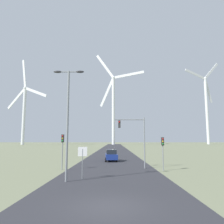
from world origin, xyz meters
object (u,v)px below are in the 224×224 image
object	(u,v)px
streetlamp	(68,110)
wind_turbine_left	(113,102)
traffic_light_post_near_left	(63,144)
traffic_light_post_near_right	(163,146)
traffic_light_mast_overhead	(134,133)
car_approaching	(111,155)
wind_turbine_far_left	(24,108)
wind_turbine_center	(206,104)
stop_sign_near	(83,156)

from	to	relation	value
streetlamp	wind_turbine_left	distance (m)	141.19
traffic_light_post_near_left	traffic_light_post_near_right	xyz separation A→B (m)	(11.21, -0.60, -0.24)
traffic_light_post_near_right	traffic_light_mast_overhead	bearing A→B (deg)	145.37
streetlamp	car_approaching	xyz separation A→B (m)	(3.40, 17.15, -4.89)
traffic_light_post_near_left	traffic_light_mast_overhead	size ratio (longest dim) A/B	0.66
traffic_light_post_near_left	wind_turbine_left	distance (m)	135.02
traffic_light_post_near_right	wind_turbine_left	world-z (taller)	wind_turbine_left
traffic_light_post_near_left	traffic_light_mast_overhead	distance (m)	8.51
car_approaching	traffic_light_post_near_right	bearing A→B (deg)	-61.82
car_approaching	wind_turbine_left	xyz separation A→B (m)	(-0.25, 121.80, 29.70)
streetlamp	wind_turbine_left	world-z (taller)	wind_turbine_left
traffic_light_mast_overhead	wind_turbine_far_left	world-z (taller)	wind_turbine_far_left
streetlamp	wind_turbine_center	bearing A→B (deg)	63.36
wind_turbine_center	wind_turbine_far_left	bearing A→B (deg)	-172.54
traffic_light_post_near_right	wind_turbine_far_left	distance (m)	148.07
streetlamp	wind_turbine_center	size ratio (longest dim) A/B	0.14
traffic_light_mast_overhead	wind_turbine_far_left	distance (m)	144.71
stop_sign_near	traffic_light_mast_overhead	distance (m)	9.01
wind_turbine_left	traffic_light_mast_overhead	bearing A→B (deg)	-88.63
stop_sign_near	car_approaching	distance (m)	16.02
stop_sign_near	wind_turbine_far_left	world-z (taller)	wind_turbine_far_left
wind_turbine_left	wind_turbine_center	size ratio (longest dim) A/B	1.02
stop_sign_near	traffic_light_post_near_left	distance (m)	6.46
stop_sign_near	traffic_light_post_near_left	world-z (taller)	traffic_light_post_near_left
streetlamp	wind_turbine_left	bearing A→B (deg)	88.70
traffic_light_post_near_right	traffic_light_post_near_left	bearing A→B (deg)	176.95
streetlamp	wind_turbine_left	xyz separation A→B (m)	(3.15, 138.95, 24.81)
stop_sign_near	wind_turbine_far_left	xyz separation A→B (m)	(-61.49, 133.60, 23.92)
traffic_light_mast_overhead	car_approaching	bearing A→B (deg)	108.11
car_approaching	wind_turbine_left	size ratio (longest dim) A/B	0.06
wind_turbine_center	stop_sign_near	bearing A→B (deg)	-116.51
wind_turbine_far_left	traffic_light_post_near_left	bearing A→B (deg)	-65.49
car_approaching	wind_turbine_far_left	distance (m)	136.24
car_approaching	wind_turbine_far_left	xyz separation A→B (m)	(-63.78, 117.78, 24.92)
traffic_light_mast_overhead	car_approaching	distance (m)	9.85
traffic_light_post_near_right	traffic_light_mast_overhead	size ratio (longest dim) A/B	0.60
car_approaching	wind_turbine_left	bearing A→B (deg)	90.12
traffic_light_post_near_left	wind_turbine_far_left	xyz separation A→B (m)	(-58.38, 128.03, 22.93)
stop_sign_near	wind_turbine_left	bearing A→B (deg)	89.15
traffic_light_mast_overhead	wind_turbine_left	distance (m)	133.30
traffic_light_post_near_left	car_approaching	size ratio (longest dim) A/B	0.94
streetlamp	traffic_light_mast_overhead	distance (m)	10.56
streetlamp	traffic_light_mast_overhead	size ratio (longest dim) A/B	1.53
stop_sign_near	wind_turbine_center	xyz separation A→B (m)	(75.60, 151.56, 29.81)
streetlamp	traffic_light_post_near_right	distance (m)	11.60
traffic_light_post_near_right	wind_turbine_far_left	bearing A→B (deg)	118.42
traffic_light_post_near_left	wind_turbine_left	bearing A→B (deg)	87.77
traffic_light_post_near_right	wind_turbine_far_left	xyz separation A→B (m)	(-69.59, 128.62, 23.17)
stop_sign_near	streetlamp	bearing A→B (deg)	-129.72
traffic_light_mast_overhead	wind_turbine_center	size ratio (longest dim) A/B	0.09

